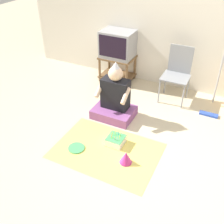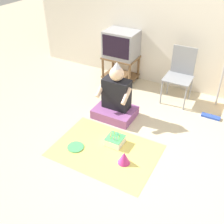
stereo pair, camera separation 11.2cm
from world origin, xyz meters
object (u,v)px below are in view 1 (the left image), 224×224
birthday_cake (116,140)px  paper_plate (76,148)px  dust_mop (214,94)px  party_hat_blue (126,157)px  person_seated (115,100)px  folding_chair (178,71)px  tv (118,44)px

birthday_cake → paper_plate: bearing=-142.8°
birthday_cake → paper_plate: (-0.42, -0.32, -0.05)m
dust_mop → party_hat_blue: size_ratio=6.99×
person_seated → party_hat_blue: 1.03m
folding_chair → birthday_cake: 1.61m
dust_mop → person_seated: dust_mop is taller
person_seated → birthday_cake: 0.69m
party_hat_blue → dust_mop: bearing=65.0°
folding_chair → tv: bearing=171.7°
dust_mop → person_seated: (-1.30, -0.75, -0.04)m
tv → paper_plate: 2.13m
person_seated → paper_plate: bearing=-97.4°
dust_mop → birthday_cake: (-1.00, -1.33, -0.26)m
folding_chair → paper_plate: (-0.79, -1.82, -0.49)m
person_seated → paper_plate: size_ratio=4.06×
person_seated → paper_plate: 0.95m
folding_chair → person_seated: folding_chair is taller
tv → dust_mop: bearing=-10.8°
folding_chair → birthday_cake: size_ratio=3.98×
dust_mop → birthday_cake: dust_mop is taller
tv → person_seated: size_ratio=0.65×
birthday_cake → paper_plate: birthday_cake is taller
birthday_cake → party_hat_blue: size_ratio=1.38×
person_seated → birthday_cake: person_seated is taller
party_hat_blue → tv: bearing=118.2°
folding_chair → person_seated: 1.16m
party_hat_blue → birthday_cake: bearing=135.2°
folding_chair → paper_plate: folding_chair is taller
birthday_cake → party_hat_blue: bearing=-44.8°
dust_mop → birthday_cake: size_ratio=5.06×
party_hat_blue → paper_plate: 0.69m
person_seated → birthday_cake: size_ratio=3.94×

